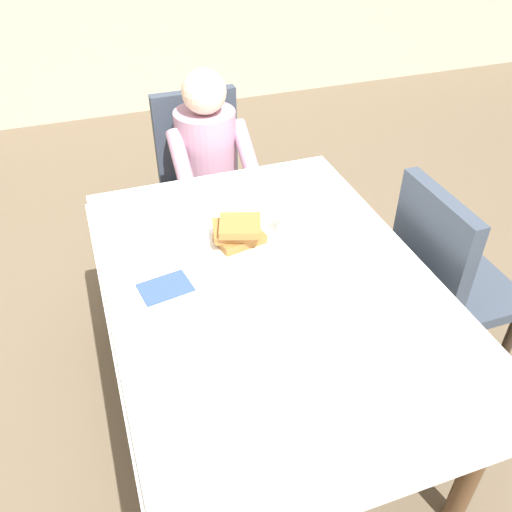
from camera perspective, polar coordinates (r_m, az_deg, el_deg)
The scene contains 13 objects.
ground_plane at distance 2.43m, azimuth 1.05°, elevation -15.55°, with size 14.00×14.00×0.00m, color brown.
dining_table_main at distance 1.95m, azimuth 1.27°, elevation -4.11°, with size 1.12×1.52×0.74m.
chair_diner at distance 2.95m, azimuth -5.63°, elevation 8.92°, with size 0.44×0.45×0.93m.
diner_person at distance 2.75m, azimuth -4.97°, elevation 9.96°, with size 0.40×0.43×1.12m.
chair_right_side at distance 2.35m, azimuth 19.18°, elevation -1.92°, with size 0.45×0.44×0.93m.
plate_breakfast at distance 2.02m, azimuth -1.97°, elevation 1.23°, with size 0.28×0.28×0.02m, color white.
breakfast_stack at distance 1.99m, azimuth -1.87°, elevation 2.58°, with size 0.20×0.19×0.09m.
cup_coffee at distance 2.07m, azimuth 3.30°, elevation 3.50°, with size 0.11×0.08×0.08m.
syrup_pitcher at distance 2.10m, azimuth -8.64°, elevation 3.46°, with size 0.08×0.08×0.07m.
fork_left_of_plate at distance 1.97m, azimuth -7.06°, elevation -0.32°, with size 0.18×0.01×0.01m, color silver.
knife_right_of_plate at distance 2.06m, azimuth 3.25°, elevation 1.83°, with size 0.20×0.01×0.01m, color silver.
spoon_near_edge at distance 1.80m, azimuth 1.58°, elevation -4.53°, with size 0.15×0.01×0.01m, color silver.
napkin_folded at distance 1.86m, azimuth -9.52°, elevation -3.29°, with size 0.17×0.12×0.01m, color #334C7F.
Camera 1 is at (-0.52, -1.35, 1.96)m, focal length 38.06 mm.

